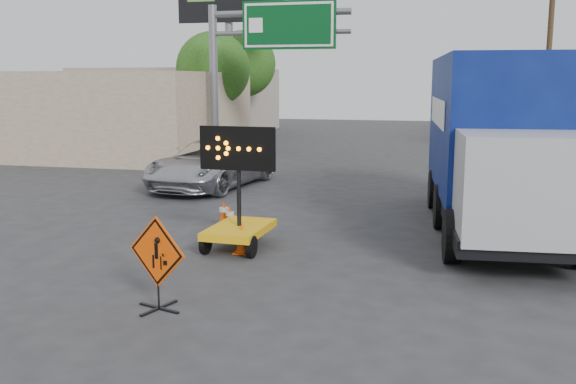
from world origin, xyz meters
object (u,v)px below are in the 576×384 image
at_px(pickup_truck, 211,164).
at_px(construction_sign, 157,260).
at_px(arrow_board, 239,221).
at_px(box_truck, 498,153).

bearing_deg(pickup_truck, construction_sign, -66.35).
bearing_deg(arrow_board, pickup_truck, 117.63).
bearing_deg(construction_sign, box_truck, 69.80).
height_order(pickup_truck, box_truck, box_truck).
bearing_deg(arrow_board, construction_sign, -88.26).
height_order(arrow_board, pickup_truck, arrow_board).
bearing_deg(construction_sign, pickup_truck, 124.90).
relative_size(arrow_board, box_truck, 0.30).
bearing_deg(pickup_truck, arrow_board, -58.08).
distance_m(arrow_board, pickup_truck, 8.29).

